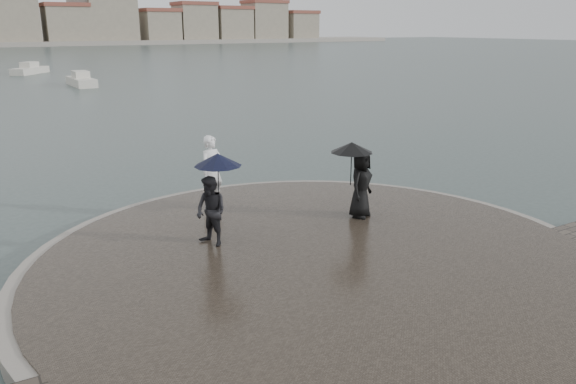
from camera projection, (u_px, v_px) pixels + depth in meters
ground at (440, 348)px, 9.18m from camera, size 400.00×400.00×0.00m
kerb_ring at (319, 264)px, 12.00m from camera, size 12.50×12.50×0.32m
quay_tip at (319, 264)px, 12.00m from camera, size 11.90×11.90×0.36m
statue at (212, 171)px, 15.01m from camera, size 0.81×0.64×1.93m
visitor_left at (213, 196)px, 12.31m from camera, size 1.19×1.09×2.04m
visitor_right at (358, 174)px, 14.10m from camera, size 1.28×1.07×1.95m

